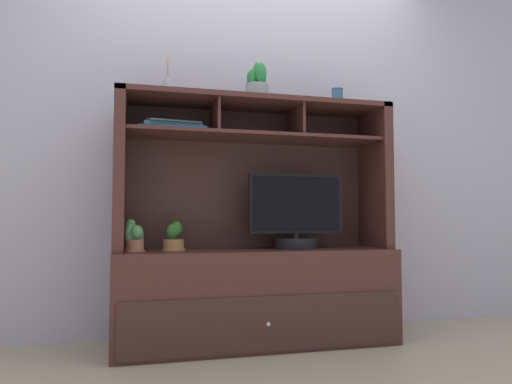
# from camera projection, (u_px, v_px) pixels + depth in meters

# --- Properties ---
(floor_plane) EXTENTS (6.00, 6.00, 0.02)m
(floor_plane) POSITION_uv_depth(u_px,v_px,m) (256.00, 345.00, 2.76)
(floor_plane) COLOR tan
(floor_plane) RESTS_ON ground
(back_wall) EXTENTS (6.00, 0.02, 2.80)m
(back_wall) POSITION_uv_depth(u_px,v_px,m) (246.00, 121.00, 3.12)
(back_wall) COLOR #ACABBC
(back_wall) RESTS_ON ground
(media_console) EXTENTS (1.65, 0.54, 1.47)m
(media_console) POSITION_uv_depth(u_px,v_px,m) (256.00, 271.00, 2.79)
(media_console) COLOR #44231F
(media_console) RESTS_ON ground
(tv_monitor) EXTENTS (0.59, 0.26, 0.46)m
(tv_monitor) POSITION_uv_depth(u_px,v_px,m) (296.00, 219.00, 2.82)
(tv_monitor) COLOR black
(tv_monitor) RESTS_ON media_console
(potted_orchid) EXTENTS (0.14, 0.14, 0.17)m
(potted_orchid) POSITION_uv_depth(u_px,v_px,m) (174.00, 238.00, 2.69)
(potted_orchid) COLOR #AD7B42
(potted_orchid) RESTS_ON media_console
(potted_fern) EXTENTS (0.12, 0.13, 0.18)m
(potted_fern) POSITION_uv_depth(u_px,v_px,m) (135.00, 238.00, 2.59)
(potted_fern) COLOR #B37250
(potted_fern) RESTS_ON media_console
(magazine_stack_left) EXTENTS (0.39, 0.29, 0.05)m
(magazine_stack_left) POSITION_uv_depth(u_px,v_px,m) (172.00, 128.00, 2.70)
(magazine_stack_left) COLOR #2E4C7F
(magazine_stack_left) RESTS_ON media_console
(diffuser_bottle) EXTENTS (0.06, 0.06, 0.24)m
(diffuser_bottle) POSITION_uv_depth(u_px,v_px,m) (167.00, 88.00, 2.73)
(diffuser_bottle) COLOR #B2B8BC
(diffuser_bottle) RESTS_ON media_console
(potted_succulent) EXTENTS (0.16, 0.16, 0.23)m
(potted_succulent) POSITION_uv_depth(u_px,v_px,m) (257.00, 84.00, 2.82)
(potted_succulent) COLOR gray
(potted_succulent) RESTS_ON media_console
(ceramic_vase) EXTENTS (0.07, 0.07, 0.11)m
(ceramic_vase) POSITION_uv_depth(u_px,v_px,m) (337.00, 97.00, 2.97)
(ceramic_vase) COLOR #375E8A
(ceramic_vase) RESTS_ON media_console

